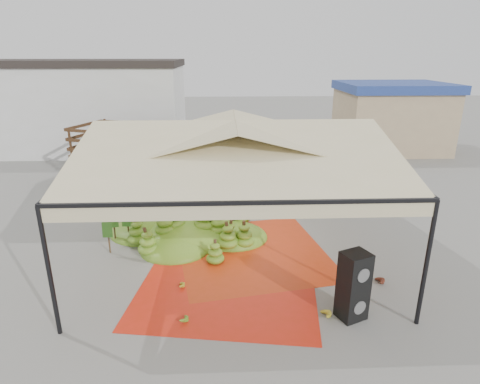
{
  "coord_description": "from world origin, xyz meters",
  "views": [
    {
      "loc": [
        -0.34,
        -11.46,
        5.85
      ],
      "look_at": [
        0.2,
        1.5,
        1.3
      ],
      "focal_mm": 30.0,
      "sensor_mm": 36.0,
      "label": 1
    }
  ],
  "objects_px": {
    "speaker_stack": "(353,286)",
    "truck_left": "(160,148)",
    "truck_right": "(311,145)",
    "vendor": "(229,191)",
    "banana_heap": "(190,219)"
  },
  "relations": [
    {
      "from": "truck_left",
      "to": "vendor",
      "type": "bearing_deg",
      "value": -30.03
    },
    {
      "from": "vendor",
      "to": "truck_right",
      "type": "distance_m",
      "value": 7.48
    },
    {
      "from": "vendor",
      "to": "truck_left",
      "type": "bearing_deg",
      "value": -48.55
    },
    {
      "from": "speaker_stack",
      "to": "truck_left",
      "type": "relative_size",
      "value": 0.2
    },
    {
      "from": "speaker_stack",
      "to": "truck_left",
      "type": "bearing_deg",
      "value": 95.45
    },
    {
      "from": "truck_left",
      "to": "truck_right",
      "type": "xyz_separation_m",
      "value": [
        7.51,
        2.15,
        -0.41
      ]
    },
    {
      "from": "banana_heap",
      "to": "vendor",
      "type": "distance_m",
      "value": 2.51
    },
    {
      "from": "speaker_stack",
      "to": "vendor",
      "type": "distance_m",
      "value": 7.19
    },
    {
      "from": "banana_heap",
      "to": "truck_right",
      "type": "distance_m",
      "value": 9.98
    },
    {
      "from": "banana_heap",
      "to": "truck_right",
      "type": "xyz_separation_m",
      "value": [
        5.72,
        8.16,
        0.62
      ]
    },
    {
      "from": "banana_heap",
      "to": "truck_left",
      "type": "distance_m",
      "value": 6.35
    },
    {
      "from": "vendor",
      "to": "truck_left",
      "type": "xyz_separation_m",
      "value": [
        -3.11,
        3.88,
        0.8
      ]
    },
    {
      "from": "speaker_stack",
      "to": "truck_right",
      "type": "distance_m",
      "value": 12.81
    },
    {
      "from": "truck_right",
      "to": "truck_left",
      "type": "bearing_deg",
      "value": -139.9
    },
    {
      "from": "speaker_stack",
      "to": "truck_right",
      "type": "height_order",
      "value": "truck_right"
    }
  ]
}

